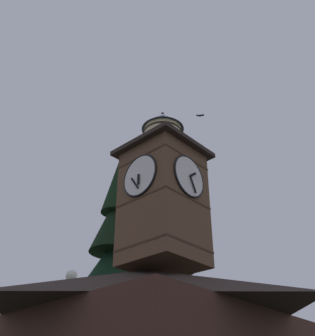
{
  "coord_description": "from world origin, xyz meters",
  "views": [
    {
      "loc": [
        12.06,
        12.04,
        1.39
      ],
      "look_at": [
        -1.63,
        -0.66,
        12.47
      ],
      "focal_mm": 43.61,
      "sensor_mm": 36.0,
      "label": 1
    }
  ],
  "objects_px": {
    "pine_tree_aside": "(174,299)",
    "moon": "(71,276)",
    "pine_tree_behind": "(111,307)",
    "flying_bird_high": "(200,115)",
    "clock_tower": "(163,192)"
  },
  "relations": [
    {
      "from": "pine_tree_behind",
      "to": "flying_bird_high",
      "type": "bearing_deg",
      "value": 124.19
    },
    {
      "from": "pine_tree_behind",
      "to": "moon",
      "type": "distance_m",
      "value": 29.28
    },
    {
      "from": "pine_tree_behind",
      "to": "pine_tree_aside",
      "type": "xyz_separation_m",
      "value": [
        -4.69,
        0.85,
        1.11
      ]
    },
    {
      "from": "clock_tower",
      "to": "flying_bird_high",
      "type": "height_order",
      "value": "flying_bird_high"
    },
    {
      "from": "moon",
      "to": "flying_bird_high",
      "type": "xyz_separation_m",
      "value": [
        10.6,
        28.9,
        4.02
      ]
    },
    {
      "from": "moon",
      "to": "flying_bird_high",
      "type": "relative_size",
      "value": 2.78
    },
    {
      "from": "moon",
      "to": "flying_bird_high",
      "type": "height_order",
      "value": "flying_bird_high"
    },
    {
      "from": "pine_tree_behind",
      "to": "clock_tower",
      "type": "bearing_deg",
      "value": 71.64
    },
    {
      "from": "pine_tree_behind",
      "to": "flying_bird_high",
      "type": "relative_size",
      "value": 30.33
    },
    {
      "from": "pine_tree_aside",
      "to": "clock_tower",
      "type": "bearing_deg",
      "value": 37.64
    },
    {
      "from": "pine_tree_aside",
      "to": "flying_bird_high",
      "type": "distance_m",
      "value": 13.0
    },
    {
      "from": "pine_tree_behind",
      "to": "pine_tree_aside",
      "type": "bearing_deg",
      "value": 169.69
    },
    {
      "from": "clock_tower",
      "to": "pine_tree_aside",
      "type": "distance_m",
      "value": 9.15
    },
    {
      "from": "pine_tree_aside",
      "to": "moon",
      "type": "bearing_deg",
      "value": -110.41
    },
    {
      "from": "pine_tree_behind",
      "to": "moon",
      "type": "bearing_deg",
      "value": -120.15
    }
  ]
}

